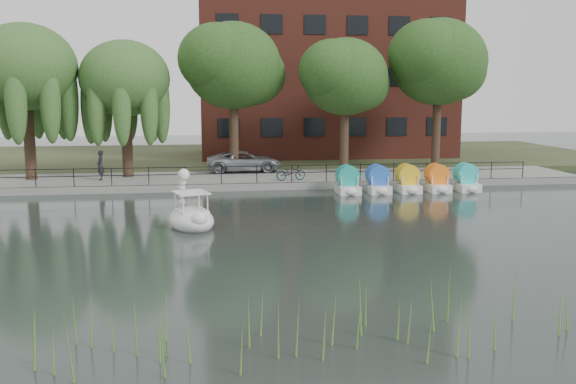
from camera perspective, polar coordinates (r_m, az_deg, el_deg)
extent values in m
plane|color=#35413C|center=(23.47, 0.13, -4.67)|extent=(120.00, 120.00, 0.00)
cube|color=gray|center=(39.08, -3.14, 1.10)|extent=(40.00, 6.00, 0.40)
cube|color=gray|center=(36.17, -2.75, 0.47)|extent=(40.00, 0.25, 0.40)
cube|color=#47512D|center=(52.95, -4.41, 3.12)|extent=(60.00, 22.00, 0.36)
cylinder|color=black|center=(36.22, -2.79, 2.31)|extent=(32.00, 0.04, 0.04)
cylinder|color=black|center=(36.26, -2.79, 1.69)|extent=(32.00, 0.04, 0.04)
cylinder|color=black|center=(36.27, -2.79, 1.61)|extent=(0.05, 0.05, 1.00)
cube|color=#4C1E16|center=(53.70, 3.15, 13.02)|extent=(20.00, 10.00, 18.00)
cylinder|color=#473323|center=(40.41, -21.98, 4.00)|extent=(0.60, 0.60, 4.20)
ellipsoid|color=#507837|center=(40.32, -22.35, 10.25)|extent=(5.88, 5.88, 5.00)
cylinder|color=#473323|center=(39.95, -14.10, 4.04)|extent=(0.60, 0.60, 3.80)
ellipsoid|color=#507837|center=(39.83, -14.32, 9.77)|extent=(5.32, 5.32, 4.52)
cylinder|color=#473323|center=(40.74, -4.81, 4.87)|extent=(0.60, 0.60, 4.50)
ellipsoid|color=#3D6125|center=(40.67, -4.90, 11.13)|extent=(6.00, 6.00, 5.10)
cylinder|color=#473323|center=(41.24, 5.02, 4.60)|extent=(0.60, 0.60, 4.05)
ellipsoid|color=#3D6125|center=(41.13, 5.10, 10.17)|extent=(5.40, 5.40, 4.59)
cylinder|color=#473323|center=(44.06, 13.03, 5.12)|extent=(0.60, 0.60, 4.72)
ellipsoid|color=#3D6125|center=(44.02, 13.25, 11.20)|extent=(6.30, 6.30, 5.36)
imported|color=gray|center=(41.32, -3.88, 2.87)|extent=(2.69, 5.59, 1.54)
imported|color=gray|center=(37.25, 0.25, 1.81)|extent=(0.83, 1.79, 1.00)
imported|color=black|center=(38.83, -16.35, 2.47)|extent=(0.66, 0.82, 1.98)
ellipsoid|color=white|center=(26.56, -8.59, -2.49)|extent=(2.48, 3.14, 0.61)
cube|color=white|center=(26.41, -8.54, -1.88)|extent=(1.43, 1.50, 0.31)
cube|color=white|center=(26.31, -8.62, -0.05)|extent=(1.63, 1.69, 0.06)
ellipsoid|color=white|center=(25.42, -7.84, -2.40)|extent=(0.76, 0.67, 0.57)
sphere|color=white|center=(27.14, -9.24, 1.55)|extent=(0.49, 0.49, 0.49)
cone|color=black|center=(27.46, -9.43, 1.56)|extent=(0.27, 0.31, 0.20)
cylinder|color=yellow|center=(27.32, -9.35, 1.55)|extent=(0.28, 0.18, 0.26)
cube|color=white|center=(35.20, 5.33, 0.24)|extent=(1.15, 1.70, 0.44)
cylinder|color=teal|center=(35.19, 5.31, 1.44)|extent=(0.90, 1.20, 0.90)
cube|color=white|center=(35.62, 7.99, 0.29)|extent=(1.15, 1.70, 0.44)
cylinder|color=blue|center=(35.62, 7.97, 1.48)|extent=(0.90, 1.20, 0.90)
cube|color=white|center=(36.12, 10.59, 0.35)|extent=(1.15, 1.70, 0.44)
cylinder|color=yellow|center=(36.12, 10.57, 1.51)|extent=(0.90, 1.20, 0.90)
cube|color=white|center=(36.69, 13.11, 0.40)|extent=(1.15, 1.70, 0.44)
cylinder|color=orange|center=(36.69, 13.09, 1.55)|extent=(0.90, 1.20, 0.90)
cube|color=white|center=(37.33, 15.54, 0.45)|extent=(1.15, 1.70, 0.44)
cylinder|color=#2BC4C5|center=(37.33, 15.53, 1.58)|extent=(0.90, 1.20, 0.90)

